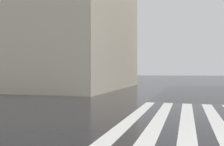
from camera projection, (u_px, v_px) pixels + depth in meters
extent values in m
cube|color=silver|center=(223.00, 132.00, 7.52)|extent=(13.00, 0.50, 0.01)
cube|color=silver|center=(187.00, 129.00, 7.80)|extent=(13.00, 0.50, 0.01)
cube|color=silver|center=(154.00, 127.00, 8.08)|extent=(13.00, 0.50, 0.01)
cube|color=silver|center=(124.00, 126.00, 8.36)|extent=(13.00, 0.50, 0.01)
cube|color=beige|center=(32.00, 22.00, 28.96)|extent=(17.29, 20.88, 14.79)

